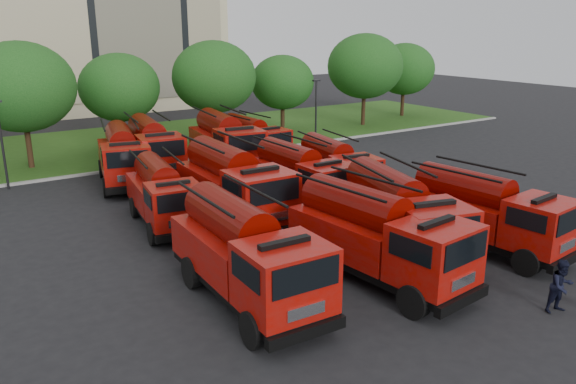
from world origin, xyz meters
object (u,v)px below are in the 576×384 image
object	(u,v)px
fire_truck_5	(233,185)
fire_truck_11	(253,139)
fire_truck_1	(377,236)
firefighter_1	(558,311)
fire_truck_8	(123,156)
fire_truck_0	(246,253)
firefighter_4	(279,272)
fire_truck_4	(163,194)
fire_truck_9	(152,147)
fire_truck_7	(335,167)
fire_truck_2	(398,215)
fire_truck_10	(225,142)
fire_truck_3	(486,212)
firefighter_5	(351,196)
fire_truck_6	(300,176)

from	to	relation	value
fire_truck_5	fire_truck_11	distance (m)	12.66
fire_truck_1	firefighter_1	xyz separation A→B (m)	(3.40, -5.19, -1.72)
firefighter_1	fire_truck_8	bearing A→B (deg)	120.25
fire_truck_0	firefighter_4	distance (m)	3.08
fire_truck_1	fire_truck_4	size ratio (longest dim) A/B	1.13
fire_truck_0	fire_truck_8	distance (m)	17.05
fire_truck_9	firefighter_4	size ratio (longest dim) A/B	4.43
fire_truck_7	firefighter_4	xyz separation A→B (m)	(-8.30, -7.17, -1.51)
firefighter_4	fire_truck_2	bearing A→B (deg)	-149.93
fire_truck_7	firefighter_4	bearing A→B (deg)	-130.40
fire_truck_0	fire_truck_8	size ratio (longest dim) A/B	1.00
fire_truck_5	fire_truck_10	bearing A→B (deg)	66.31
fire_truck_3	firefighter_1	bearing A→B (deg)	-122.08
fire_truck_1	firefighter_5	size ratio (longest dim) A/B	5.08
fire_truck_2	fire_truck_9	size ratio (longest dim) A/B	1.01
fire_truck_1	fire_truck_10	bearing A→B (deg)	74.54
fire_truck_11	firefighter_5	bearing A→B (deg)	-91.43
fire_truck_9	fire_truck_10	distance (m)	4.69
fire_truck_2	fire_truck_8	distance (m)	17.89
fire_truck_6	firefighter_1	xyz separation A→B (m)	(0.64, -14.16, -1.59)
fire_truck_10	firefighter_5	xyz separation A→B (m)	(2.89, -9.37, -1.81)
fire_truck_1	firefighter_1	size ratio (longest dim) A/B	4.20
fire_truck_1	fire_truck_8	distance (m)	18.58
fire_truck_0	fire_truck_11	world-z (taller)	fire_truck_0
fire_truck_2	fire_truck_11	world-z (taller)	fire_truck_2
fire_truck_6	firefighter_5	xyz separation A→B (m)	(3.23, -0.31, -1.59)
fire_truck_6	firefighter_5	distance (m)	3.61
fire_truck_7	firefighter_5	xyz separation A→B (m)	(0.34, -1.04, -1.51)
fire_truck_11	fire_truck_6	bearing A→B (deg)	-109.14
fire_truck_1	fire_truck_3	bearing A→B (deg)	-7.92
fire_truck_1	fire_truck_11	distance (m)	19.97
fire_truck_4	fire_truck_11	xyz separation A→B (m)	(10.10, 9.05, -0.01)
fire_truck_4	fire_truck_10	distance (m)	10.89
fire_truck_9	fire_truck_10	xyz separation A→B (m)	(4.48, -1.38, 0.08)
fire_truck_2	fire_truck_5	xyz separation A→B (m)	(-3.65, 7.30, 0.10)
firefighter_5	fire_truck_1	bearing A→B (deg)	85.29
fire_truck_3	firefighter_1	size ratio (longest dim) A/B	3.96
fire_truck_0	fire_truck_9	size ratio (longest dim) A/B	0.98
fire_truck_10	firefighter_1	xyz separation A→B (m)	(0.30, -23.22, -1.81)
fire_truck_1	firefighter_5	bearing A→B (deg)	49.65
fire_truck_10	fire_truck_11	world-z (taller)	fire_truck_10
fire_truck_1	fire_truck_5	size ratio (longest dim) A/B	0.96
fire_truck_5	fire_truck_11	bearing A→B (deg)	57.44
fire_truck_3	fire_truck_8	size ratio (longest dim) A/B	0.95
fire_truck_4	firefighter_4	distance (m)	7.86
fire_truck_2	fire_truck_8	xyz separation A→B (m)	(-5.92, 16.89, -0.05)
firefighter_5	fire_truck_5	bearing A→B (deg)	30.12
fire_truck_3	fire_truck_5	xyz separation A→B (m)	(-7.17, 8.87, 0.21)
fire_truck_2	fire_truck_3	world-z (taller)	fire_truck_2
fire_truck_8	fire_truck_10	xyz separation A→B (m)	(6.70, -0.20, 0.13)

